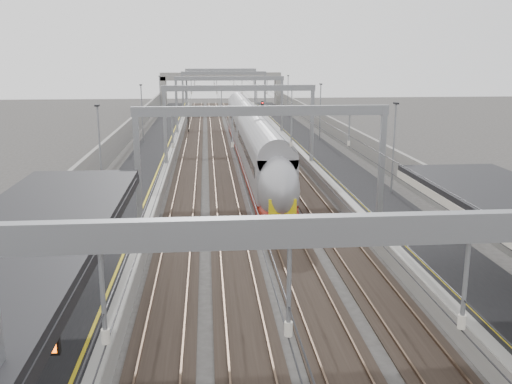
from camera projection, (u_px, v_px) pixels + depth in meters
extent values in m
cube|color=black|center=(150.00, 163.00, 51.81)|extent=(4.00, 120.00, 1.00)
cube|color=black|center=(323.00, 160.00, 53.16)|extent=(4.00, 120.00, 1.00)
cube|color=black|center=(189.00, 167.00, 52.22)|extent=(2.40, 140.00, 0.08)
cube|color=brown|center=(181.00, 166.00, 52.13)|extent=(0.07, 140.00, 0.14)
cube|color=brown|center=(197.00, 166.00, 52.25)|extent=(0.07, 140.00, 0.14)
cube|color=black|center=(222.00, 167.00, 52.47)|extent=(2.40, 140.00, 0.08)
cube|color=brown|center=(214.00, 166.00, 52.39)|extent=(0.07, 140.00, 0.14)
cube|color=brown|center=(229.00, 166.00, 52.51)|extent=(0.07, 140.00, 0.14)
cube|color=black|center=(254.00, 166.00, 52.72)|extent=(2.40, 140.00, 0.08)
cube|color=brown|center=(246.00, 165.00, 52.64)|extent=(0.07, 140.00, 0.14)
cube|color=brown|center=(262.00, 165.00, 52.76)|extent=(0.07, 140.00, 0.14)
cube|color=black|center=(286.00, 166.00, 52.97)|extent=(2.40, 140.00, 0.08)
cube|color=brown|center=(278.00, 165.00, 52.89)|extent=(0.07, 140.00, 0.14)
cube|color=brown|center=(294.00, 165.00, 53.01)|extent=(0.07, 140.00, 0.14)
cube|color=gray|center=(381.00, 229.00, 9.24)|extent=(13.00, 0.25, 0.50)
cube|color=gray|center=(138.00, 172.00, 28.79)|extent=(0.28, 0.28, 6.60)
cube|color=gray|center=(381.00, 168.00, 29.85)|extent=(0.28, 0.28, 6.60)
cube|color=gray|center=(262.00, 111.00, 28.60)|extent=(13.00, 0.25, 0.50)
cube|color=gray|center=(165.00, 125.00, 48.16)|extent=(0.28, 0.28, 6.60)
cube|color=gray|center=(312.00, 123.00, 49.22)|extent=(0.28, 0.28, 6.60)
cube|color=gray|center=(239.00, 88.00, 47.97)|extent=(13.00, 0.25, 0.50)
cube|color=gray|center=(177.00, 105.00, 67.52)|extent=(0.28, 0.28, 6.60)
cube|color=gray|center=(282.00, 104.00, 68.58)|extent=(0.28, 0.28, 6.60)
cube|color=gray|center=(229.00, 78.00, 67.34)|extent=(13.00, 0.25, 0.50)
cube|color=gray|center=(183.00, 94.00, 86.89)|extent=(0.28, 0.28, 6.60)
cube|color=gray|center=(265.00, 93.00, 87.95)|extent=(0.28, 0.28, 6.60)
cube|color=gray|center=(224.00, 73.00, 86.70)|extent=(13.00, 0.25, 0.50)
cube|color=gray|center=(187.00, 87.00, 104.32)|extent=(0.28, 0.28, 6.60)
cube|color=gray|center=(255.00, 87.00, 105.38)|extent=(0.28, 0.28, 6.60)
cube|color=gray|center=(221.00, 70.00, 104.13)|extent=(13.00, 0.25, 0.50)
cylinder|color=#262628|center=(189.00, 103.00, 55.77)|extent=(0.03, 140.00, 0.03)
cylinder|color=#262628|center=(219.00, 103.00, 56.03)|extent=(0.03, 140.00, 0.03)
cylinder|color=#262628|center=(250.00, 102.00, 56.28)|extent=(0.03, 140.00, 0.03)
cylinder|color=#262628|center=(280.00, 102.00, 56.53)|extent=(0.03, 140.00, 0.03)
cylinder|color=black|center=(22.00, 252.00, 21.06)|extent=(0.20, 0.20, 4.00)
cube|color=black|center=(18.00, 343.00, 11.28)|extent=(1.60, 0.15, 0.55)
cube|color=#F95004|center=(17.00, 345.00, 11.20)|extent=(1.50, 0.02, 0.42)
cube|color=gray|center=(221.00, 76.00, 104.40)|extent=(22.00, 2.20, 1.40)
cube|color=gray|center=(164.00, 94.00, 104.25)|extent=(1.00, 2.20, 6.20)
cube|color=gray|center=(278.00, 93.00, 106.02)|extent=(1.00, 2.20, 6.20)
cube|color=gray|center=(114.00, 151.00, 51.28)|extent=(0.30, 120.00, 3.20)
cube|color=gray|center=(357.00, 148.00, 53.17)|extent=(0.30, 120.00, 3.20)
cube|color=maroon|center=(261.00, 176.00, 46.03)|extent=(2.58, 21.98, 0.76)
cube|color=#9D9CA2|center=(261.00, 153.00, 45.61)|extent=(2.58, 21.98, 2.87)
cube|color=black|center=(272.00, 203.00, 38.66)|extent=(1.91, 2.29, 0.48)
cube|color=maroon|center=(243.00, 137.00, 67.69)|extent=(2.58, 21.98, 0.76)
cube|color=#9D9CA2|center=(243.00, 121.00, 67.26)|extent=(2.58, 21.98, 2.87)
cube|color=black|center=(248.00, 150.00, 60.31)|extent=(1.91, 2.29, 0.48)
ellipsoid|color=#9D9CA2|center=(278.00, 189.00, 34.85)|extent=(2.58, 4.97, 4.01)
cube|color=yellow|center=(282.00, 211.00, 33.06)|extent=(1.62, 0.12, 1.43)
cube|color=black|center=(282.00, 186.00, 33.14)|extent=(1.53, 0.55, 0.90)
cylinder|color=black|center=(188.00, 122.00, 74.86)|extent=(0.12, 0.12, 3.00)
cube|color=black|center=(188.00, 109.00, 74.48)|extent=(0.32, 0.22, 0.75)
sphere|color=red|center=(188.00, 108.00, 74.32)|extent=(0.16, 0.16, 0.16)
cylinder|color=black|center=(250.00, 119.00, 78.53)|extent=(0.12, 0.12, 3.00)
cube|color=black|center=(250.00, 107.00, 78.16)|extent=(0.32, 0.22, 0.75)
sphere|color=red|center=(250.00, 106.00, 78.00)|extent=(0.16, 0.16, 0.16)
cylinder|color=black|center=(262.00, 115.00, 83.53)|extent=(0.12, 0.12, 3.00)
cube|color=black|center=(262.00, 104.00, 83.15)|extent=(0.32, 0.22, 0.75)
sphere|color=red|center=(262.00, 103.00, 82.99)|extent=(0.16, 0.16, 0.16)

